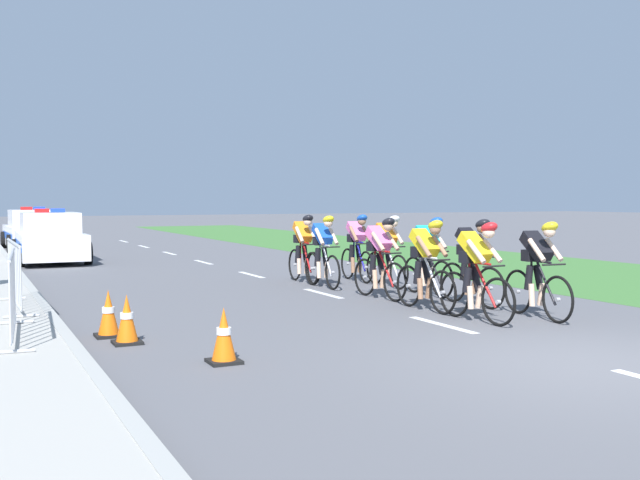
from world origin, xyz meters
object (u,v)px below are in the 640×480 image
object	(u,v)px
police_car_nearest	(50,239)
crowd_barrier_front	(12,296)
cyclist_lead	(477,270)
traffic_cone_near	(127,320)
traffic_cone_mid	(224,336)
crowd_barrier_middle	(14,275)
cyclist_seventh	(323,250)
cyclist_tenth	(357,247)
cyclist_eighth	(387,250)
police_car_second	(33,231)
cyclist_third	(426,264)
cyclist_ninth	(303,248)
cyclist_fourth	(472,261)
cyclist_second	(538,269)
cyclist_fifth	(380,257)
cyclist_sixth	(428,255)
traffic_cone_far	(108,314)

from	to	relation	value
police_car_nearest	crowd_barrier_front	bearing A→B (deg)	-97.69
cyclist_lead	traffic_cone_near	bearing A→B (deg)	173.25
traffic_cone_mid	crowd_barrier_front	bearing A→B (deg)	135.29
crowd_barrier_middle	cyclist_seventh	bearing A→B (deg)	10.70
cyclist_lead	cyclist_tenth	world-z (taller)	same
cyclist_eighth	police_car_second	bearing A→B (deg)	110.23
cyclist_third	cyclist_tenth	distance (m)	4.47
crowd_barrier_middle	crowd_barrier_front	bearing A→B (deg)	-93.79
cyclist_seventh	cyclist_eighth	distance (m)	1.36
traffic_cone_mid	police_car_nearest	bearing A→B (deg)	91.30
cyclist_ninth	cyclist_fourth	bearing A→B (deg)	-75.35
cyclist_seventh	crowd_barrier_front	world-z (taller)	cyclist_seventh
cyclist_second	cyclist_fifth	distance (m)	3.22
cyclist_seventh	cyclist_sixth	bearing A→B (deg)	-59.36
cyclist_ninth	crowd_barrier_front	xyz separation A→B (m)	(-6.27, -4.79, -0.14)
cyclist_ninth	police_car_second	bearing A→B (deg)	107.64
cyclist_ninth	traffic_cone_mid	xyz separation A→B (m)	(-4.17, -6.86, -0.48)
cyclist_tenth	traffic_cone_mid	world-z (taller)	cyclist_tenth
cyclist_ninth	police_car_second	distance (m)	14.89
cyclist_tenth	traffic_cone_mid	size ratio (longest dim) A/B	2.69
cyclist_seventh	police_car_nearest	bearing A→B (deg)	116.29
cyclist_second	police_car_second	xyz separation A→B (m)	(-5.75, 20.25, -0.11)
cyclist_eighth	cyclist_ninth	xyz separation A→B (m)	(-1.27, 1.50, 0.00)
cyclist_fourth	cyclist_seventh	xyz separation A→B (m)	(-1.16, 3.53, 0.00)
police_car_nearest	traffic_cone_far	bearing A→B (deg)	-92.46
cyclist_seventh	crowd_barrier_front	distance (m)	7.36
cyclist_eighth	cyclist_fourth	bearing A→B (deg)	-91.81
cyclist_eighth	cyclist_third	bearing A→B (deg)	-110.19
cyclist_second	traffic_cone_near	world-z (taller)	cyclist_second
cyclist_lead	cyclist_sixth	distance (m)	3.01
cyclist_eighth	cyclist_ninth	size ratio (longest dim) A/B	1.00
cyclist_eighth	police_car_nearest	size ratio (longest dim) A/B	0.39
cyclist_ninth	traffic_cone_far	bearing A→B (deg)	-137.41
cyclist_fourth	traffic_cone_far	xyz separation A→B (m)	(-6.24, -0.16, -0.48)
cyclist_lead	cyclist_tenth	size ratio (longest dim) A/B	1.00
cyclist_fourth	cyclist_eighth	xyz separation A→B (m)	(0.09, 2.99, 0.00)
cyclist_tenth	traffic_cone_mid	bearing A→B (deg)	-129.29
traffic_cone_far	cyclist_fifth	bearing A→B (deg)	17.31
crowd_barrier_middle	cyclist_third	bearing A→B (deg)	-21.81
crowd_barrier_front	cyclist_fourth	bearing A→B (deg)	2.22
cyclist_eighth	crowd_barrier_front	world-z (taller)	cyclist_eighth
traffic_cone_near	cyclist_third	bearing A→B (deg)	7.28
cyclist_fourth	cyclist_sixth	world-z (taller)	same
cyclist_seventh	crowd_barrier_middle	world-z (taller)	cyclist_seventh
crowd_barrier_front	traffic_cone_far	distance (m)	1.25
cyclist_second	cyclist_fourth	distance (m)	1.56
cyclist_fifth	police_car_second	size ratio (longest dim) A/B	0.39
cyclist_fourth	cyclist_ninth	xyz separation A→B (m)	(-1.18, 4.50, 0.00)
cyclist_fifth	cyclist_eighth	xyz separation A→B (m)	(1.08, 1.52, 0.00)
cyclist_fourth	crowd_barrier_middle	world-z (taller)	cyclist_fourth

